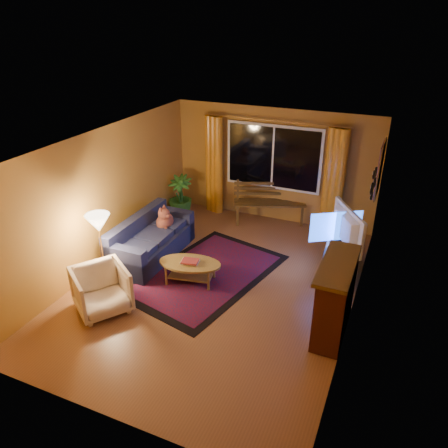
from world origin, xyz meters
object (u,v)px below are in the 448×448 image
at_px(sofa, 152,238).
at_px(coffee_table, 190,272).
at_px(armchair, 101,288).
at_px(floor_lamp, 102,252).
at_px(bench, 269,213).
at_px(tv_console, 337,258).

relative_size(sofa, coffee_table, 1.79).
bearing_deg(armchair, coffee_table, -0.64).
bearing_deg(floor_lamp, armchair, -56.48).
bearing_deg(coffee_table, sofa, 155.03).
relative_size(bench, floor_lamp, 1.17).
xyz_separation_m(bench, armchair, (-1.41, -4.09, 0.17)).
relative_size(armchair, coffee_table, 0.74).
bearing_deg(tv_console, floor_lamp, -154.78).
distance_m(coffee_table, tv_console, 2.66).
height_order(sofa, tv_console, sofa).
distance_m(sofa, floor_lamp, 1.24).
bearing_deg(bench, coffee_table, -122.34).
bearing_deg(bench, sofa, -146.54).
relative_size(sofa, tv_console, 1.47).
xyz_separation_m(floor_lamp, tv_console, (3.56, 2.05, -0.39)).
bearing_deg(armchair, sofa, 41.15).
height_order(bench, armchair, armchair).
xyz_separation_m(bench, coffee_table, (-0.51, -2.84, -0.04)).
bearing_deg(coffee_table, floor_lamp, -151.90).
bearing_deg(tv_console, armchair, -145.32).
relative_size(armchair, floor_lamp, 0.60).
distance_m(sofa, tv_console, 3.48).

